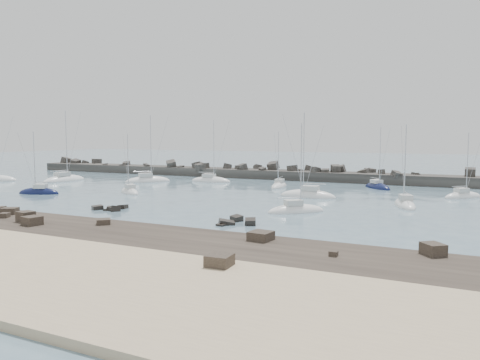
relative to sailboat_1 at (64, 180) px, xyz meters
name	(u,v)px	position (x,y,z in m)	size (l,w,h in m)	color
ground	(182,202)	(37.03, -14.51, -0.15)	(400.00, 400.00, 0.00)	slate
rock_shelf	(50,231)	(36.98, -36.51, -0.13)	(140.00, 12.00, 1.79)	#2D251F
rock_cluster_near	(110,210)	(33.08, -24.04, -0.14)	(4.50, 3.35, 1.40)	black
rock_cluster_far	(236,223)	(50.76, -25.61, -0.08)	(4.06, 4.13, 1.25)	black
breakwater	(251,176)	(29.76, 23.49, 0.16)	(115.00, 7.72, 5.14)	#2E2C29
sailboat_1	(64,180)	(0.00, 0.00, 0.00)	(3.74, 9.68, 14.98)	white
sailboat_2	(39,193)	(12.39, -16.71, -0.01)	(6.73, 4.00, 10.42)	#0E153C
sailboat_3	(148,181)	(15.90, 5.82, 0.00)	(7.69, 8.45, 13.92)	white
sailboat_4	(211,181)	(26.61, 11.65, -0.02)	(8.38, 3.21, 12.95)	white
sailboat_5	(130,192)	(24.36, -9.86, -0.01)	(6.24, 5.03, 10.02)	white
sailboat_6	(279,186)	(42.13, 8.36, -0.02)	(2.59, 6.68, 10.47)	white
sailboat_7	(296,211)	(53.77, -15.96, -0.01)	(6.63, 6.29, 11.16)	white
sailboat_8	(377,187)	(57.76, 14.23, -0.02)	(6.25, 6.83, 11.27)	#0E153C
sailboat_9	(308,196)	(50.77, -2.27, 0.00)	(8.39, 2.80, 13.27)	white
sailboat_10	(405,205)	(64.58, -5.68, -0.01)	(4.37, 7.31, 11.24)	white
sailboat_12	(463,197)	(71.04, 6.93, -0.01)	(5.88, 5.85, 10.19)	white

